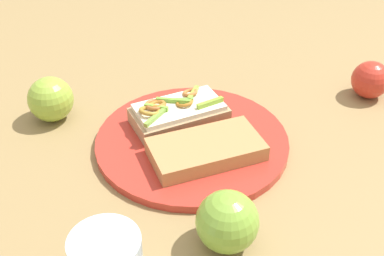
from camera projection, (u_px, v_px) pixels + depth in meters
The scene contains 7 objects.
ground_plane at pixel (192, 144), 0.81m from camera, with size 2.00×2.00×0.00m, color olive.
plate at pixel (192, 141), 0.80m from camera, with size 0.31×0.31×0.01m, color #B83226.
sandwich at pixel (178, 113), 0.82m from camera, with size 0.11×0.17×0.05m.
bread_slice_side at pixel (206, 149), 0.76m from camera, with size 0.17×0.09×0.03m, color #B9804D.
apple_0 at pixel (370, 80), 0.91m from camera, with size 0.07×0.07×0.07m, color red.
apple_1 at pixel (227, 222), 0.62m from camera, with size 0.08×0.08×0.08m, color #79A637.
apple_2 at pixel (51, 99), 0.85m from camera, with size 0.08×0.08×0.08m, color #8EB33A.
Camera 1 is at (-0.52, 0.36, 0.50)m, focal length 46.35 mm.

